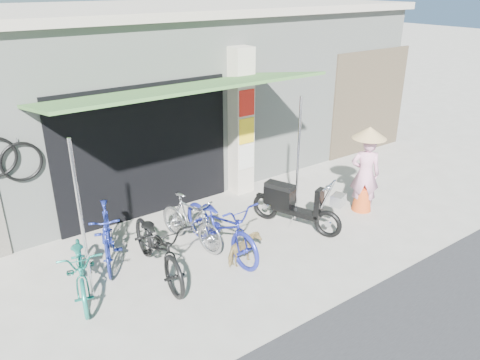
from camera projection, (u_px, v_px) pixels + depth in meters
ground at (285, 252)px, 7.78m from camera, size 80.00×80.00×0.00m
bicycle_shop at (144, 89)px, 10.85m from camera, size 12.30×5.30×3.66m
shop_pillar at (240, 123)px, 9.47m from camera, size 0.42×0.44×3.00m
awning at (182, 91)px, 7.52m from camera, size 4.60×1.88×2.72m
neighbour_right at (369, 102)px, 11.88m from camera, size 2.60×0.06×2.60m
bike_teal at (81, 267)px, 6.59m from camera, size 0.97×1.73×0.86m
bike_blue at (107, 235)px, 7.34m from camera, size 0.97×1.62×0.94m
bike_black at (158, 245)px, 7.00m from camera, size 0.85×1.97×1.01m
bike_silver at (191, 221)px, 7.83m from camera, size 0.71×1.54×0.89m
bike_navy at (221, 225)px, 7.57m from camera, size 0.77×1.96×1.01m
street_dog at (244, 250)px, 7.37m from camera, size 0.63×0.38×0.49m
moped at (294, 204)px, 8.38m from camera, size 0.82×1.70×1.00m
nun at (365, 170)px, 8.87m from camera, size 0.65×0.64×1.69m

